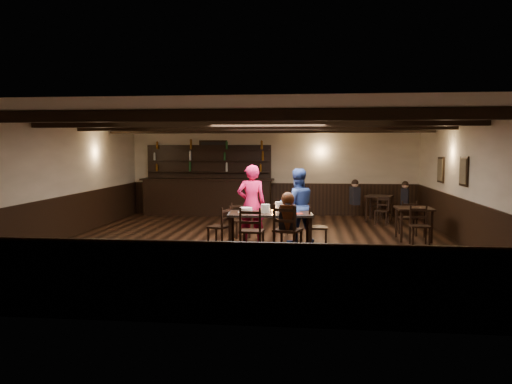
# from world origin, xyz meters

# --- Properties ---
(ground) EXTENTS (10.00, 10.00, 0.00)m
(ground) POSITION_xyz_m (0.00, 0.00, 0.00)
(ground) COLOR black
(ground) RESTS_ON ground
(room_shell) EXTENTS (9.02, 10.02, 2.71)m
(room_shell) POSITION_xyz_m (0.01, 0.04, 1.75)
(room_shell) COLOR beige
(room_shell) RESTS_ON ground
(dining_table) EXTENTS (1.81, 1.01, 0.75)m
(dining_table) POSITION_xyz_m (0.34, -0.38, 0.68)
(dining_table) COLOR black
(dining_table) RESTS_ON ground
(chair_near_left) EXTENTS (0.48, 0.46, 0.96)m
(chair_near_left) POSITION_xyz_m (0.03, -1.18, 0.56)
(chair_near_left) COLOR black
(chair_near_left) RESTS_ON ground
(chair_near_right) EXTENTS (0.60, 0.59, 1.03)m
(chair_near_right) POSITION_xyz_m (0.71, -1.22, 0.60)
(chair_near_right) COLOR black
(chair_near_right) RESTS_ON ground
(chair_end_left) EXTENTS (0.49, 0.51, 0.87)m
(chair_end_left) POSITION_xyz_m (-0.68, -0.38, 0.51)
(chair_end_left) COLOR black
(chair_end_left) RESTS_ON ground
(chair_end_right) EXTENTS (0.41, 0.43, 0.90)m
(chair_end_right) POSITION_xyz_m (1.26, -0.32, 0.52)
(chair_end_right) COLOR black
(chair_end_right) RESTS_ON ground
(chair_far_pushed) EXTENTS (0.51, 0.50, 0.81)m
(chair_far_pushed) POSITION_xyz_m (-0.48, 0.85, 0.47)
(chair_far_pushed) COLOR black
(chair_far_pushed) RESTS_ON ground
(woman_pink) EXTENTS (0.71, 0.54, 1.73)m
(woman_pink) POSITION_xyz_m (-0.12, 0.21, 0.87)
(woman_pink) COLOR #FF2359
(woman_pink) RESTS_ON ground
(man_blue) EXTENTS (0.94, 0.81, 1.65)m
(man_blue) POSITION_xyz_m (0.88, 0.28, 0.83)
(man_blue) COLOR navy
(man_blue) RESTS_ON ground
(seated_person) EXTENTS (0.34, 0.50, 0.82)m
(seated_person) POSITION_xyz_m (0.74, -1.15, 0.83)
(seated_person) COLOR black
(seated_person) RESTS_ON ground
(cake) EXTENTS (0.34, 0.34, 0.11)m
(cake) POSITION_xyz_m (-0.17, -0.41, 0.80)
(cake) COLOR white
(cake) RESTS_ON dining_table
(plate_stack_a) EXTENTS (0.19, 0.19, 0.18)m
(plate_stack_a) POSITION_xyz_m (0.24, -0.41, 0.84)
(plate_stack_a) COLOR white
(plate_stack_a) RESTS_ON dining_table
(plate_stack_b) EXTENTS (0.19, 0.19, 0.22)m
(plate_stack_b) POSITION_xyz_m (0.53, -0.26, 0.86)
(plate_stack_b) COLOR white
(plate_stack_b) RESTS_ON dining_table
(tea_light) EXTENTS (0.05, 0.05, 0.06)m
(tea_light) POSITION_xyz_m (0.38, -0.29, 0.78)
(tea_light) COLOR #A5A8AD
(tea_light) RESTS_ON dining_table
(salt_shaker) EXTENTS (0.03, 0.03, 0.09)m
(salt_shaker) POSITION_xyz_m (0.65, -0.38, 0.80)
(salt_shaker) COLOR silver
(salt_shaker) RESTS_ON dining_table
(pepper_shaker) EXTENTS (0.04, 0.04, 0.10)m
(pepper_shaker) POSITION_xyz_m (0.72, -0.39, 0.80)
(pepper_shaker) COLOR #A5A8AD
(pepper_shaker) RESTS_ON dining_table
(drink_glass) EXTENTS (0.08, 0.08, 0.12)m
(drink_glass) POSITION_xyz_m (0.68, -0.23, 0.81)
(drink_glass) COLOR silver
(drink_glass) RESTS_ON dining_table
(menu_red) EXTENTS (0.37, 0.29, 0.00)m
(menu_red) POSITION_xyz_m (0.84, -0.45, 0.75)
(menu_red) COLOR maroon
(menu_red) RESTS_ON dining_table
(menu_blue) EXTENTS (0.29, 0.22, 0.00)m
(menu_blue) POSITION_xyz_m (0.82, -0.22, 0.75)
(menu_blue) COLOR #0F204D
(menu_blue) RESTS_ON dining_table
(bar_counter) EXTENTS (4.17, 0.70, 2.20)m
(bar_counter) POSITION_xyz_m (-2.03, 4.72, 0.73)
(bar_counter) COLOR black
(bar_counter) RESTS_ON ground
(back_table_a) EXTENTS (0.79, 0.79, 0.75)m
(back_table_a) POSITION_xyz_m (3.52, 0.90, 0.65)
(back_table_a) COLOR black
(back_table_a) RESTS_ON ground
(back_table_b) EXTENTS (0.92, 0.92, 0.75)m
(back_table_b) POSITION_xyz_m (3.14, 3.79, 0.64)
(back_table_b) COLOR black
(back_table_b) RESTS_ON ground
(bg_patron_left) EXTENTS (0.30, 0.40, 0.73)m
(bg_patron_left) POSITION_xyz_m (2.46, 3.90, 0.83)
(bg_patron_left) COLOR black
(bg_patron_left) RESTS_ON ground
(bg_patron_right) EXTENTS (0.29, 0.38, 0.70)m
(bg_patron_right) POSITION_xyz_m (3.88, 3.90, 0.81)
(bg_patron_right) COLOR black
(bg_patron_right) RESTS_ON ground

